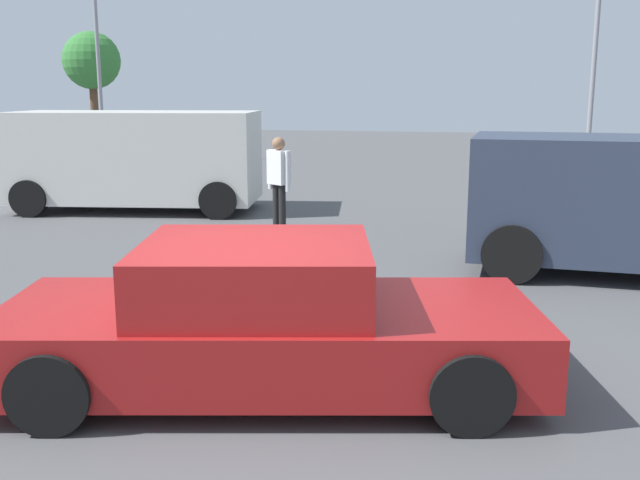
# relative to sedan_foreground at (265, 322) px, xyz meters

# --- Properties ---
(ground_plane) EXTENTS (80.00, 80.00, 0.00)m
(ground_plane) POSITION_rel_sedan_foreground_xyz_m (-0.17, -0.17, -0.59)
(ground_plane) COLOR #515154
(sedan_foreground) EXTENTS (4.82, 2.77, 1.28)m
(sedan_foreground) POSITION_rel_sedan_foreground_xyz_m (0.00, 0.00, 0.00)
(sedan_foreground) COLOR maroon
(sedan_foreground) RESTS_ON ground_plane
(dog) EXTENTS (0.27, 0.66, 0.43)m
(dog) POSITION_rel_sedan_foreground_xyz_m (-0.59, 3.06, -0.32)
(dog) COLOR olive
(dog) RESTS_ON ground_plane
(van_white) EXTENTS (5.34, 2.88, 2.09)m
(van_white) POSITION_rel_sedan_foreground_xyz_m (-5.44, 8.45, 0.55)
(van_white) COLOR silver
(van_white) RESTS_ON ground_plane
(pedestrian) EXTENTS (0.49, 0.42, 1.71)m
(pedestrian) POSITION_rel_sedan_foreground_xyz_m (-1.85, 6.87, 0.43)
(pedestrian) COLOR black
(pedestrian) RESTS_ON ground_plane
(light_post_near) EXTENTS (0.44, 0.44, 6.08)m
(light_post_near) POSITION_rel_sedan_foreground_xyz_m (4.67, 16.58, 3.57)
(light_post_near) COLOR gray
(light_post_near) RESTS_ON ground_plane
(light_post_mid) EXTENTS (0.44, 0.44, 7.34)m
(light_post_mid) POSITION_rel_sedan_foreground_xyz_m (-11.53, 17.87, 4.29)
(light_post_mid) COLOR gray
(light_post_mid) RESTS_ON ground_plane
(tree_back_left) EXTENTS (2.60, 2.60, 5.18)m
(tree_back_left) POSITION_rel_sedan_foreground_xyz_m (-15.99, 25.16, 3.23)
(tree_back_left) COLOR brown
(tree_back_left) RESTS_ON ground_plane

